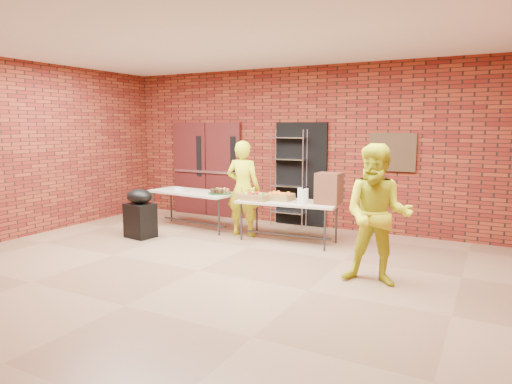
% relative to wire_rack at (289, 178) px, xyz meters
% --- Properties ---
extents(room, '(8.08, 7.08, 3.28)m').
position_rel_wire_rack_xyz_m(room, '(0.11, -3.32, 0.62)').
color(room, '#806045').
rests_on(room, ground).
extents(double_doors, '(1.78, 0.12, 2.10)m').
position_rel_wire_rack_xyz_m(double_doors, '(-2.09, 0.12, 0.08)').
color(double_doors, '#3F1212').
rests_on(double_doors, room).
extents(dark_doorway, '(1.10, 0.06, 2.10)m').
position_rel_wire_rack_xyz_m(dark_doorway, '(0.21, 0.14, 0.07)').
color(dark_doorway, black).
rests_on(dark_doorway, room).
extents(bronze_plaque, '(0.85, 0.04, 0.70)m').
position_rel_wire_rack_xyz_m(bronze_plaque, '(2.01, 0.13, 0.57)').
color(bronze_plaque, '#3E2B18').
rests_on(bronze_plaque, room).
extents(wire_rack, '(0.72, 0.24, 1.96)m').
position_rel_wire_rack_xyz_m(wire_rack, '(0.00, 0.00, 0.00)').
color(wire_rack, '#AFAEB5').
rests_on(wire_rack, room).
extents(table_left, '(1.86, 0.92, 0.74)m').
position_rel_wire_rack_xyz_m(table_left, '(-1.57, -1.12, -0.30)').
color(table_left, '#BCB08F').
rests_on(table_left, room).
extents(table_right, '(1.81, 0.87, 0.72)m').
position_rel_wire_rack_xyz_m(table_right, '(0.55, -1.23, -0.32)').
color(table_right, '#BCB08F').
rests_on(table_right, room).
extents(basket_bananas, '(0.40, 0.31, 0.12)m').
position_rel_wire_rack_xyz_m(basket_bananas, '(-0.21, -1.29, -0.20)').
color(basket_bananas, olive).
rests_on(basket_bananas, table_right).
extents(basket_oranges, '(0.47, 0.36, 0.14)m').
position_rel_wire_rack_xyz_m(basket_oranges, '(0.35, -1.18, -0.19)').
color(basket_oranges, olive).
rests_on(basket_oranges, table_right).
extents(basket_apples, '(0.47, 0.37, 0.15)m').
position_rel_wire_rack_xyz_m(basket_apples, '(-0.00, -1.38, -0.19)').
color(basket_apples, olive).
rests_on(basket_apples, table_right).
extents(muffin_tray, '(0.44, 0.44, 0.11)m').
position_rel_wire_rack_xyz_m(muffin_tray, '(-0.93, -1.14, -0.19)').
color(muffin_tray, '#12441A').
rests_on(muffin_tray, table_left).
extents(napkin_box, '(0.16, 0.11, 0.05)m').
position_rel_wire_rack_xyz_m(napkin_box, '(-1.95, -1.07, -0.21)').
color(napkin_box, silver).
rests_on(napkin_box, table_left).
extents(coffee_dispenser, '(0.40, 0.36, 0.53)m').
position_rel_wire_rack_xyz_m(coffee_dispenser, '(1.25, -1.15, 0.01)').
color(coffee_dispenser, '#512D1B').
rests_on(coffee_dispenser, table_right).
extents(cup_stack_front, '(0.09, 0.09, 0.26)m').
position_rel_wire_rack_xyz_m(cup_stack_front, '(0.81, -1.32, -0.12)').
color(cup_stack_front, silver).
rests_on(cup_stack_front, table_right).
extents(cup_stack_mid, '(0.08, 0.08, 0.25)m').
position_rel_wire_rack_xyz_m(cup_stack_mid, '(0.90, -1.43, -0.13)').
color(cup_stack_mid, silver).
rests_on(cup_stack_mid, table_right).
extents(cup_stack_back, '(0.08, 0.08, 0.23)m').
position_rel_wire_rack_xyz_m(cup_stack_back, '(0.85, -1.15, -0.14)').
color(cup_stack_back, silver).
rests_on(cup_stack_back, table_right).
extents(covered_grill, '(0.55, 0.48, 0.90)m').
position_rel_wire_rack_xyz_m(covered_grill, '(-1.97, -2.21, -0.53)').
color(covered_grill, black).
rests_on(covered_grill, room).
extents(volunteer_woman, '(0.69, 0.49, 1.77)m').
position_rel_wire_rack_xyz_m(volunteer_woman, '(-0.38, -1.20, -0.10)').
color(volunteer_woman, '#C6CB16').
rests_on(volunteer_woman, room).
extents(volunteer_man, '(0.93, 0.75, 1.81)m').
position_rel_wire_rack_xyz_m(volunteer_man, '(2.43, -2.68, -0.07)').
color(volunteer_man, '#C6CB16').
rests_on(volunteer_man, room).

